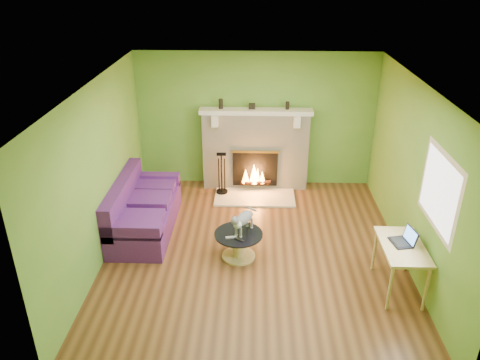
{
  "coord_description": "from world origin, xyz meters",
  "views": [
    {
      "loc": [
        -0.01,
        -6.04,
        4.12
      ],
      "look_at": [
        -0.23,
        0.4,
        1.04
      ],
      "focal_mm": 35.0,
      "sensor_mm": 36.0,
      "label": 1
    }
  ],
  "objects_px": {
    "coffee_table": "(239,243)",
    "desk": "(402,251)",
    "sofa": "(142,211)",
    "cat": "(244,221)"
  },
  "relations": [
    {
      "from": "coffee_table",
      "to": "desk",
      "type": "distance_m",
      "value": 2.32
    },
    {
      "from": "coffee_table",
      "to": "desk",
      "type": "height_order",
      "value": "desk"
    },
    {
      "from": "cat",
      "to": "sofa",
      "type": "bearing_deg",
      "value": -172.06
    },
    {
      "from": "coffee_table",
      "to": "desk",
      "type": "bearing_deg",
      "value": -17.37
    },
    {
      "from": "coffee_table",
      "to": "desk",
      "type": "xyz_separation_m",
      "value": [
        2.19,
        -0.68,
        0.38
      ]
    },
    {
      "from": "sofa",
      "to": "desk",
      "type": "bearing_deg",
      "value": -20.71
    },
    {
      "from": "cat",
      "to": "coffee_table",
      "type": "bearing_deg",
      "value": -117.53
    },
    {
      "from": "sofa",
      "to": "coffee_table",
      "type": "height_order",
      "value": "sofa"
    },
    {
      "from": "sofa",
      "to": "cat",
      "type": "height_order",
      "value": "sofa"
    },
    {
      "from": "sofa",
      "to": "coffee_table",
      "type": "distance_m",
      "value": 1.79
    }
  ]
}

